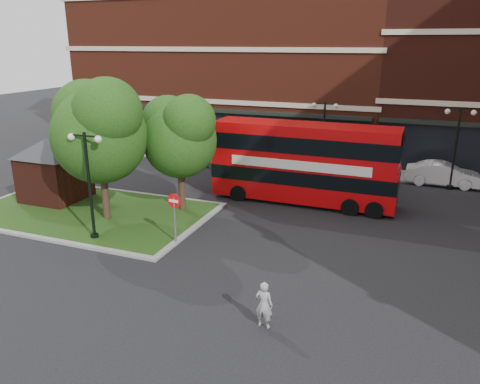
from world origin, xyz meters
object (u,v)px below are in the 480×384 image
at_px(woman, 264,305).
at_px(car_silver, 202,156).
at_px(car_white, 443,174).
at_px(bus, 304,158).

bearing_deg(woman, car_silver, -56.19).
bearing_deg(car_white, woman, 164.12).
height_order(bus, car_silver, bus).
xyz_separation_m(bus, car_white, (7.48, 6.33, -1.82)).
distance_m(car_silver, car_white, 16.44).
distance_m(bus, car_silver, 10.71).
height_order(car_silver, car_white, car_white).
xyz_separation_m(bus, car_silver, (-8.94, 5.59, -1.93)).
relative_size(woman, car_silver, 0.43).
distance_m(woman, car_white, 19.58).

